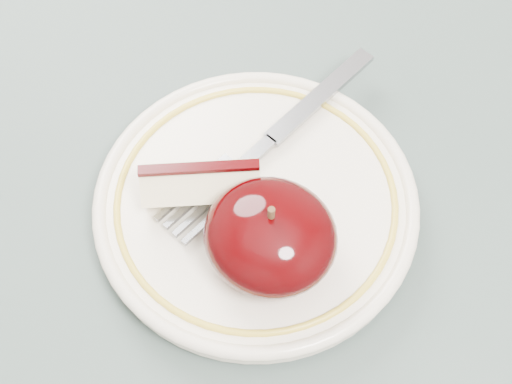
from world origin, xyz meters
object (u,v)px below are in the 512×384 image
at_px(plate, 256,203).
at_px(apple_half, 270,236).
at_px(fork, 270,141).
at_px(table, 198,234).

bearing_deg(plate, apple_half, -51.40).
relative_size(apple_half, fork, 0.41).
distance_m(apple_half, fork, 0.08).
xyz_separation_m(table, apple_half, (0.08, -0.04, 0.13)).
distance_m(table, plate, 0.11).
height_order(apple_half, fork, apple_half).
bearing_deg(plate, fork, 104.04).
distance_m(table, fork, 0.12).
relative_size(plate, fork, 1.09).
distance_m(table, apple_half, 0.15).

